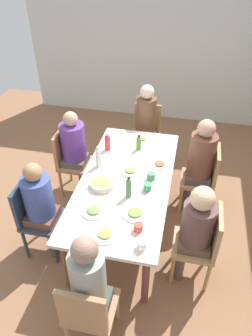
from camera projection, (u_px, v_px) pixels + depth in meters
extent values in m
plane|color=#8D6143|center=(126.00, 225.00, 3.86)|extent=(6.87, 6.87, 0.00)
cube|color=silver|center=(163.00, 46.00, 5.33)|extent=(0.12, 4.72, 2.60)
cube|color=silver|center=(126.00, 180.00, 3.42)|extent=(2.04, 0.96, 0.04)
cylinder|color=brown|center=(113.00, 156.00, 4.42)|extent=(0.07, 0.07, 0.69)
cylinder|color=brown|center=(66.00, 265.00, 3.00)|extent=(0.07, 0.07, 0.69)
cylinder|color=brown|center=(168.00, 163.00, 4.29)|extent=(0.07, 0.07, 0.69)
cylinder|color=brown|center=(146.00, 280.00, 2.87)|extent=(0.07, 0.07, 0.69)
cube|color=#AB7748|center=(145.00, 138.00, 4.61)|extent=(0.40, 0.40, 0.04)
cylinder|color=#B38947|center=(157.00, 146.00, 4.85)|extent=(0.04, 0.04, 0.43)
cylinder|color=#B0754B|center=(136.00, 144.00, 4.91)|extent=(0.04, 0.04, 0.43)
cylinder|color=#AC7E49|center=(154.00, 159.00, 4.59)|extent=(0.04, 0.04, 0.43)
cylinder|color=#A87F56|center=(131.00, 156.00, 4.64)|extent=(0.04, 0.04, 0.43)
cube|color=#A78151|center=(148.00, 118.00, 4.61)|extent=(0.04, 0.38, 0.45)
cylinder|color=#48473B|center=(149.00, 155.00, 4.65)|extent=(0.09, 0.09, 0.45)
cylinder|color=#3F403F|center=(138.00, 154.00, 4.68)|extent=(0.09, 0.09, 0.45)
cube|color=#3C433A|center=(145.00, 135.00, 4.57)|extent=(0.30, 0.30, 0.10)
cylinder|color=brown|center=(146.00, 116.00, 4.38)|extent=(0.27, 0.27, 0.53)
sphere|color=beige|center=(147.00, 92.00, 4.17)|extent=(0.19, 0.19, 0.19)
cube|color=#343844|center=(44.00, 220.00, 3.33)|extent=(0.40, 0.40, 0.04)
cylinder|color=navy|center=(39.00, 221.00, 3.62)|extent=(0.04, 0.04, 0.43)
cylinder|color=#363F4B|center=(25.00, 244.00, 3.36)|extent=(0.04, 0.04, 0.43)
cylinder|color=#302E43|center=(67.00, 225.00, 3.57)|extent=(0.04, 0.04, 0.43)
cylinder|color=#343056|center=(55.00, 249.00, 3.30)|extent=(0.04, 0.04, 0.43)
cube|color=#2E3D52|center=(23.00, 201.00, 3.21)|extent=(0.38, 0.04, 0.45)
cylinder|color=brown|center=(58.00, 230.00, 3.50)|extent=(0.09, 0.09, 0.45)
cylinder|color=brown|center=(52.00, 241.00, 3.38)|extent=(0.09, 0.09, 0.45)
cube|color=brown|center=(43.00, 216.00, 3.29)|extent=(0.30, 0.30, 0.10)
cylinder|color=#3E529D|center=(38.00, 197.00, 3.12)|extent=(0.29, 0.29, 0.45)
sphere|color=#AF7B52|center=(32.00, 172.00, 2.93)|extent=(0.18, 0.18, 0.18)
cube|color=#A87857|center=(92.00, 307.00, 2.57)|extent=(0.40, 0.40, 0.04)
cylinder|color=#AE7555|center=(68.00, 336.00, 2.60)|extent=(0.04, 0.04, 0.43)
cylinder|color=tan|center=(81.00, 299.00, 2.86)|extent=(0.04, 0.04, 0.43)
cylinder|color=tan|center=(117.00, 306.00, 2.81)|extent=(0.04, 0.04, 0.43)
cube|color=#A47952|center=(82.00, 313.00, 2.28)|extent=(0.04, 0.38, 0.45)
cylinder|color=#463942|center=(88.00, 307.00, 2.79)|extent=(0.09, 0.09, 0.45)
cylinder|color=#483F38|center=(105.00, 311.00, 2.76)|extent=(0.09, 0.09, 0.45)
cube|color=#3A413B|center=(91.00, 303.00, 2.53)|extent=(0.30, 0.30, 0.10)
cylinder|color=#9AA298|center=(88.00, 280.00, 2.34)|extent=(0.27, 0.27, 0.54)
sphere|color=#9C7965|center=(84.00, 250.00, 2.12)|extent=(0.19, 0.19, 0.19)
cube|color=tan|center=(193.00, 245.00, 3.06)|extent=(0.40, 0.40, 0.04)
cylinder|color=#AA8050|center=(207.00, 277.00, 3.04)|extent=(0.04, 0.04, 0.43)
cylinder|color=tan|center=(208.00, 249.00, 3.30)|extent=(0.04, 0.04, 0.43)
cylinder|color=#B77547|center=(172.00, 271.00, 3.10)|extent=(0.04, 0.04, 0.43)
cylinder|color=#B6814C|center=(175.00, 244.00, 3.36)|extent=(0.04, 0.04, 0.43)
cube|color=#AA8455|center=(217.00, 232.00, 2.89)|extent=(0.38, 0.04, 0.45)
cylinder|color=brown|center=(180.00, 264.00, 3.15)|extent=(0.09, 0.09, 0.45)
cylinder|color=brown|center=(181.00, 251.00, 3.27)|extent=(0.09, 0.09, 0.45)
cube|color=brown|center=(194.00, 241.00, 3.03)|extent=(0.30, 0.30, 0.10)
cylinder|color=brown|center=(198.00, 223.00, 2.87)|extent=(0.30, 0.30, 0.41)
sphere|color=beige|center=(203.00, 198.00, 2.68)|extent=(0.22, 0.22, 0.22)
cube|color=#B27858|center=(197.00, 180.00, 3.85)|extent=(0.40, 0.40, 0.04)
cylinder|color=#B58548|center=(208.00, 205.00, 3.83)|extent=(0.04, 0.04, 0.43)
cylinder|color=#AC8053|center=(209.00, 187.00, 4.09)|extent=(0.04, 0.04, 0.43)
cylinder|color=#B28548|center=(180.00, 201.00, 3.89)|extent=(0.04, 0.04, 0.43)
cylinder|color=#A98151|center=(182.00, 183.00, 4.15)|extent=(0.04, 0.04, 0.43)
cube|color=#A68751|center=(216.00, 167.00, 3.68)|extent=(0.38, 0.04, 0.45)
cylinder|color=#424646|center=(187.00, 196.00, 3.94)|extent=(0.09, 0.09, 0.45)
cylinder|color=#3E423C|center=(187.00, 188.00, 4.06)|extent=(0.09, 0.09, 0.45)
cube|color=#49453D|center=(198.00, 176.00, 3.82)|extent=(0.30, 0.30, 0.10)
cylinder|color=brown|center=(202.00, 155.00, 3.63)|extent=(0.30, 0.30, 0.53)
sphere|color=tan|center=(206.00, 128.00, 3.41)|extent=(0.20, 0.20, 0.20)
cube|color=#A67A56|center=(76.00, 164.00, 4.12)|extent=(0.40, 0.40, 0.04)
cylinder|color=tan|center=(70.00, 168.00, 4.41)|extent=(0.04, 0.04, 0.43)
cylinder|color=#B08051|center=(61.00, 183.00, 4.15)|extent=(0.04, 0.04, 0.43)
cylinder|color=tan|center=(93.00, 171.00, 4.36)|extent=(0.04, 0.04, 0.43)
cylinder|color=#B1844C|center=(86.00, 187.00, 4.09)|extent=(0.04, 0.04, 0.43)
cube|color=#B1814E|center=(61.00, 147.00, 4.00)|extent=(0.38, 0.04, 0.45)
cylinder|color=brown|center=(86.00, 174.00, 4.29)|extent=(0.09, 0.09, 0.45)
cylinder|color=brown|center=(83.00, 181.00, 4.17)|extent=(0.09, 0.09, 0.45)
cube|color=brown|center=(75.00, 160.00, 4.08)|extent=(0.30, 0.30, 0.10)
cylinder|color=#653A99|center=(73.00, 142.00, 3.91)|extent=(0.31, 0.31, 0.47)
sphere|color=tan|center=(70.00, 119.00, 3.71)|extent=(0.18, 0.18, 0.18)
cylinder|color=white|center=(94.00, 211.00, 3.02)|extent=(0.24, 0.24, 0.01)
ellipsoid|color=#798E54|center=(94.00, 210.00, 3.00)|extent=(0.13, 0.13, 0.02)
cylinder|color=white|center=(160.00, 165.00, 3.60)|extent=(0.21, 0.21, 0.01)
ellipsoid|color=#A8603C|center=(160.00, 163.00, 3.59)|extent=(0.12, 0.12, 0.02)
cylinder|color=silver|center=(135.00, 214.00, 2.99)|extent=(0.25, 0.25, 0.01)
ellipsoid|color=#819F49|center=(135.00, 212.00, 2.98)|extent=(0.14, 0.14, 0.02)
cylinder|color=silver|center=(130.00, 171.00, 3.51)|extent=(0.22, 0.22, 0.01)
ellipsoid|color=#7E9356|center=(130.00, 170.00, 3.50)|extent=(0.12, 0.12, 0.02)
cylinder|color=white|center=(142.00, 139.00, 4.04)|extent=(0.23, 0.23, 0.01)
ellipsoid|color=tan|center=(142.00, 138.00, 4.03)|extent=(0.13, 0.13, 0.02)
cylinder|color=white|center=(105.00, 235.00, 2.79)|extent=(0.24, 0.24, 0.01)
ellipsoid|color=tan|center=(105.00, 233.00, 2.77)|extent=(0.13, 0.13, 0.02)
cylinder|color=beige|center=(102.00, 184.00, 3.30)|extent=(0.26, 0.26, 0.06)
ellipsoid|color=tan|center=(102.00, 181.00, 3.28)|extent=(0.21, 0.21, 0.04)
cylinder|color=#4A8360|center=(151.00, 176.00, 3.39)|extent=(0.09, 0.09, 0.08)
torus|color=#4F8F58|center=(150.00, 179.00, 3.34)|extent=(0.05, 0.01, 0.05)
cylinder|color=#D0483B|center=(138.00, 227.00, 2.81)|extent=(0.08, 0.08, 0.08)
torus|color=#D5513E|center=(137.00, 232.00, 2.77)|extent=(0.05, 0.01, 0.05)
cylinder|color=white|center=(142.00, 245.00, 2.66)|extent=(0.09, 0.09, 0.08)
torus|color=white|center=(141.00, 250.00, 2.62)|extent=(0.05, 0.01, 0.05)
cylinder|color=#3E9266|center=(147.00, 187.00, 3.25)|extent=(0.08, 0.08, 0.08)
torus|color=#468D67|center=(147.00, 190.00, 3.21)|extent=(0.05, 0.01, 0.05)
cylinder|color=red|center=(108.00, 143.00, 3.81)|extent=(0.07, 0.07, 0.18)
cone|color=red|center=(107.00, 136.00, 3.75)|extent=(0.06, 0.06, 0.03)
cylinder|color=white|center=(107.00, 134.00, 3.74)|extent=(0.03, 0.03, 0.01)
cylinder|color=silver|center=(99.00, 158.00, 3.54)|extent=(0.06, 0.06, 0.22)
cone|color=silver|center=(98.00, 149.00, 3.46)|extent=(0.06, 0.06, 0.03)
cylinder|color=white|center=(98.00, 147.00, 3.45)|extent=(0.03, 0.03, 0.01)
cylinder|color=#457841|center=(129.00, 189.00, 3.13)|extent=(0.06, 0.06, 0.20)
cone|color=#4D7E3A|center=(129.00, 180.00, 3.06)|extent=(0.05, 0.05, 0.03)
cylinder|color=black|center=(129.00, 178.00, 3.05)|extent=(0.03, 0.03, 0.01)
cylinder|color=#4E8933|center=(139.00, 144.00, 3.82)|extent=(0.06, 0.06, 0.16)
cone|color=#527D3B|center=(139.00, 137.00, 3.76)|extent=(0.05, 0.05, 0.03)
cylinder|color=black|center=(139.00, 136.00, 3.75)|extent=(0.03, 0.03, 0.01)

